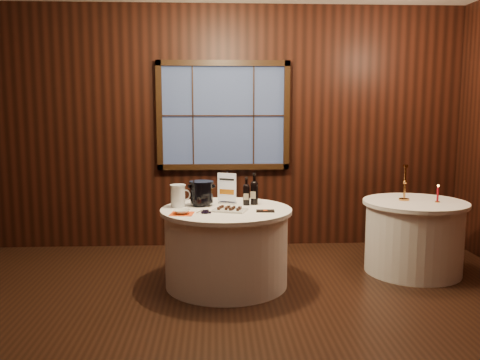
{
  "coord_description": "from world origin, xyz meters",
  "views": [
    {
      "loc": [
        -0.1,
        -3.86,
        1.73
      ],
      "look_at": [
        0.13,
        0.9,
        1.06
      ],
      "focal_mm": 38.0,
      "sensor_mm": 36.0,
      "label": 1
    }
  ],
  "objects": [
    {
      "name": "chocolate_box",
      "position": [
        0.37,
        0.83,
        0.78
      ],
      "size": [
        0.18,
        0.1,
        0.01
      ],
      "primitive_type": "cube",
      "rotation": [
        0.0,
        0.0,
        -0.06
      ],
      "color": "black",
      "rests_on": "main_table"
    },
    {
      "name": "ice_bucket",
      "position": [
        -0.24,
        1.16,
        0.9
      ],
      "size": [
        0.24,
        0.24,
        0.25
      ],
      "color": "black",
      "rests_on": "main_table"
    },
    {
      "name": "main_table",
      "position": [
        0.0,
        1.0,
        0.39
      ],
      "size": [
        1.28,
        1.28,
        0.77
      ],
      "color": "white",
      "rests_on": "ground"
    },
    {
      "name": "glass_pitcher",
      "position": [
        -0.47,
        1.1,
        0.88
      ],
      "size": [
        0.21,
        0.16,
        0.22
      ],
      "rotation": [
        0.0,
        0.0,
        0.31
      ],
      "color": "white",
      "rests_on": "main_table"
    },
    {
      "name": "brass_candlestick",
      "position": [
        1.9,
        1.36,
        0.91
      ],
      "size": [
        0.11,
        0.11,
        0.38
      ],
      "color": "#BF813B",
      "rests_on": "side_table"
    },
    {
      "name": "chocolate_plate",
      "position": [
        0.03,
        0.87,
        0.79
      ],
      "size": [
        0.36,
        0.29,
        0.04
      ],
      "rotation": [
        0.0,
        0.0,
        -0.32
      ],
      "color": "white",
      "rests_on": "main_table"
    },
    {
      "name": "ground",
      "position": [
        0.0,
        0.0,
        0.0
      ],
      "size": [
        6.0,
        6.0,
        0.0
      ],
      "primitive_type": "plane",
      "color": "black",
      "rests_on": "ground"
    },
    {
      "name": "sign_stand",
      "position": [
        0.02,
        1.26,
        0.88
      ],
      "size": [
        0.19,
        0.16,
        0.33
      ],
      "rotation": [
        0.0,
        0.0,
        -0.41
      ],
      "color": "#B8B8BF",
      "rests_on": "main_table"
    },
    {
      "name": "cracker_bowl",
      "position": [
        -0.42,
        0.76,
        0.79
      ],
      "size": [
        0.15,
        0.15,
        0.04
      ],
      "primitive_type": "imported",
      "rotation": [
        0.0,
        0.0,
        0.03
      ],
      "color": "white",
      "rests_on": "orange_napkin"
    },
    {
      "name": "back_wall",
      "position": [
        0.0,
        2.48,
        1.54
      ],
      "size": [
        6.0,
        0.1,
        3.0
      ],
      "color": "black",
      "rests_on": "ground"
    },
    {
      "name": "grape_bunch",
      "position": [
        -0.2,
        0.77,
        0.79
      ],
      "size": [
        0.15,
        0.06,
        0.03
      ],
      "rotation": [
        0.0,
        0.0,
        -0.1
      ],
      "color": "black",
      "rests_on": "main_table"
    },
    {
      "name": "side_table",
      "position": [
        2.0,
        1.3,
        0.39
      ],
      "size": [
        1.08,
        1.08,
        0.77
      ],
      "color": "white",
      "rests_on": "ground"
    },
    {
      "name": "red_candle",
      "position": [
        2.2,
        1.21,
        0.84
      ],
      "size": [
        0.05,
        0.05,
        0.19
      ],
      "color": "#BF813B",
      "rests_on": "side_table"
    },
    {
      "name": "port_bottle_right",
      "position": [
        0.29,
        1.2,
        0.91
      ],
      "size": [
        0.08,
        0.09,
        0.32
      ],
      "rotation": [
        0.0,
        0.0,
        -0.41
      ],
      "color": "black",
      "rests_on": "main_table"
    },
    {
      "name": "port_bottle_left",
      "position": [
        0.21,
        1.17,
        0.89
      ],
      "size": [
        0.07,
        0.07,
        0.28
      ],
      "rotation": [
        0.0,
        0.0,
        -0.13
      ],
      "color": "black",
      "rests_on": "main_table"
    },
    {
      "name": "orange_napkin",
      "position": [
        -0.42,
        0.76,
        0.77
      ],
      "size": [
        0.23,
        0.23,
        0.0
      ],
      "primitive_type": "cube",
      "rotation": [
        0.0,
        0.0,
        -0.12
      ],
      "color": "#DF4312",
      "rests_on": "main_table"
    }
  ]
}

